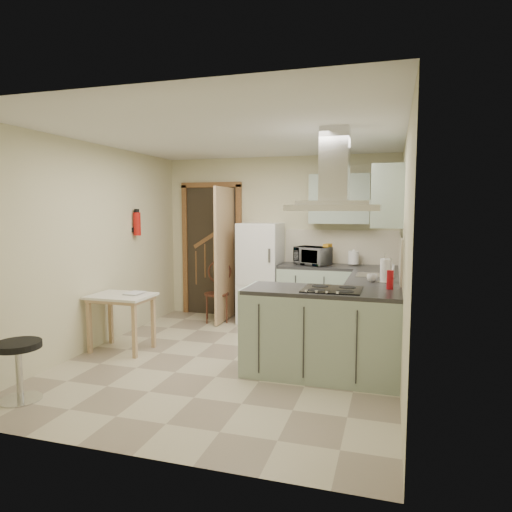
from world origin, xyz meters
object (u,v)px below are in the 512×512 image
(microwave, at_px, (313,256))
(drop_leaf_table, at_px, (122,323))
(fridge, at_px, (261,273))
(extractor_hood, at_px, (334,208))
(stool, at_px, (19,371))
(bentwood_chair, at_px, (217,294))
(peninsula, at_px, (322,333))

(microwave, bearing_deg, drop_leaf_table, -112.87)
(fridge, height_order, microwave, fridge)
(fridge, relative_size, extractor_hood, 1.67)
(extractor_hood, relative_size, drop_leaf_table, 1.23)
(microwave, bearing_deg, stool, -96.76)
(bentwood_chair, bearing_deg, microwave, -16.09)
(stool, xyz_separation_m, microwave, (2.06, 3.36, 0.76))
(peninsula, xyz_separation_m, bentwood_chair, (-1.88, 1.83, -0.03))
(peninsula, xyz_separation_m, stool, (-2.50, -1.39, -0.18))
(fridge, relative_size, peninsula, 0.97)
(peninsula, distance_m, extractor_hood, 1.27)
(peninsula, bearing_deg, bentwood_chair, 135.78)
(bentwood_chair, bearing_deg, drop_leaf_table, -130.24)
(bentwood_chair, relative_size, microwave, 1.76)
(bentwood_chair, distance_m, microwave, 1.57)
(fridge, xyz_separation_m, extractor_hood, (1.32, -1.98, 0.97))
(fridge, distance_m, drop_leaf_table, 2.24)
(peninsula, bearing_deg, extractor_hood, 0.00)
(microwave, bearing_deg, bentwood_chair, -149.53)
(peninsula, xyz_separation_m, drop_leaf_table, (-2.44, 0.15, -0.11))
(extractor_hood, xyz_separation_m, stool, (-2.60, -1.39, -1.45))
(drop_leaf_table, bearing_deg, bentwood_chair, 71.84)
(extractor_hood, relative_size, stool, 1.67)
(peninsula, bearing_deg, fridge, 121.74)
(fridge, xyz_separation_m, peninsula, (1.22, -1.98, -0.30))
(fridge, bearing_deg, drop_leaf_table, -123.54)
(fridge, bearing_deg, peninsula, -58.26)
(extractor_hood, distance_m, microwave, 2.16)
(extractor_hood, bearing_deg, stool, -151.92)
(stool, bearing_deg, peninsula, 29.02)
(stool, height_order, microwave, microwave)
(fridge, relative_size, drop_leaf_table, 2.06)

